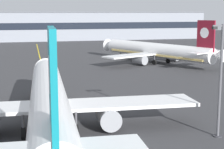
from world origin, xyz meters
TOP-DOWN VIEW (x-y plane):
  - taxiway_centreline at (0.00, 30.00)m, footprint 6.43×179.91m
  - airliner_foreground at (-1.51, 11.20)m, footprint 32.24×41.52m
  - airliner_background at (28.49, 57.93)m, footprint 28.56×35.80m
  - apron_lamp_post at (14.92, 5.67)m, footprint 2.24×0.90m
  - safety_cone_by_nose_gear at (-0.17, 26.45)m, footprint 0.44×0.44m
  - terminal_building at (1.27, 137.12)m, footprint 158.08×12.40m

SIDE VIEW (x-z plane):
  - taxiway_centreline at x=0.00m, z-range 0.00..0.01m
  - safety_cone_by_nose_gear at x=-0.17m, z-range -0.02..0.53m
  - airliner_background at x=28.49m, z-range -2.26..8.45m
  - airliner_foreground at x=-1.51m, z-range -2.46..9.19m
  - apron_lamp_post at x=14.92m, z-range 0.29..11.64m
  - terminal_building at x=1.27m, z-range 0.01..12.44m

